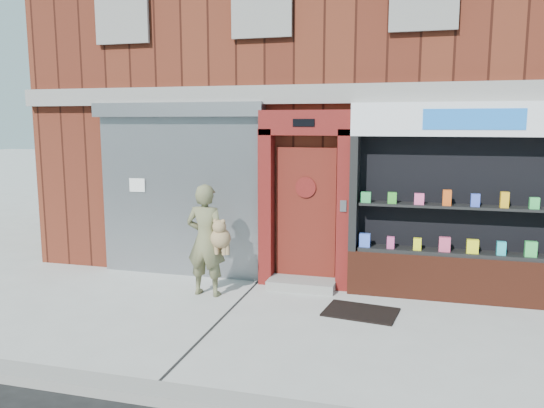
% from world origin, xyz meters
% --- Properties ---
extents(ground, '(80.00, 80.00, 0.00)m').
position_xyz_m(ground, '(0.00, 0.00, 0.00)').
color(ground, '#9E9E99').
rests_on(ground, ground).
extents(building, '(12.00, 8.16, 8.00)m').
position_xyz_m(building, '(-0.00, 5.99, 4.00)').
color(building, '#511D12').
rests_on(building, ground).
extents(shutter_bay, '(3.10, 0.30, 3.04)m').
position_xyz_m(shutter_bay, '(-3.00, 1.93, 1.72)').
color(shutter_bay, gray).
rests_on(shutter_bay, ground).
extents(red_door_bay, '(1.52, 0.58, 2.90)m').
position_xyz_m(red_door_bay, '(-0.75, 1.86, 1.46)').
color(red_door_bay, '#5B110F').
rests_on(red_door_bay, ground).
extents(pharmacy_bay, '(3.50, 0.41, 3.00)m').
position_xyz_m(pharmacy_bay, '(1.75, 1.81, 1.37)').
color(pharmacy_bay, '#562214').
rests_on(pharmacy_bay, ground).
extents(woman, '(0.75, 0.45, 1.77)m').
position_xyz_m(woman, '(-2.12, 1.00, 0.89)').
color(woman, '#666643').
rests_on(woman, ground).
extents(doormat, '(1.10, 0.84, 0.03)m').
position_xyz_m(doormat, '(0.30, 0.81, 0.01)').
color(doormat, black).
rests_on(doormat, ground).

